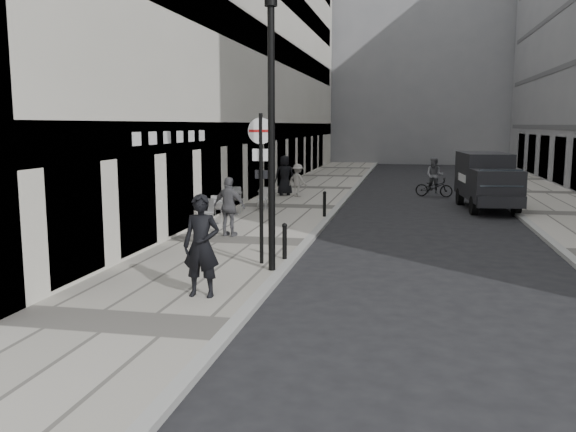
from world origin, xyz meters
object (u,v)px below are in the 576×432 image
object	(u,v)px
cyclist	(434,181)
sign_post	(261,168)
lamppost	(271,119)
walking_man	(202,246)
panel_van	(487,178)

from	to	relation	value
cyclist	sign_post	bearing A→B (deg)	-93.88
sign_post	lamppost	distance (m)	1.38
walking_man	lamppost	size ratio (longest dim) A/B	0.32
walking_man	lamppost	bearing A→B (deg)	70.26
walking_man	cyclist	size ratio (longest dim) A/B	1.05
lamppost	panel_van	size ratio (longest dim) A/B	1.24
lamppost	sign_post	bearing A→B (deg)	122.59
walking_man	sign_post	distance (m)	3.32
sign_post	cyclist	size ratio (longest dim) A/B	1.88
sign_post	panel_van	distance (m)	13.70
lamppost	panel_van	distance (m)	14.21
sign_post	cyclist	distance (m)	16.75
walking_man	sign_post	world-z (taller)	sign_post
walking_man	panel_van	xyz separation A→B (m)	(7.05, 14.98, 0.16)
walking_man	cyclist	bearing A→B (deg)	74.97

